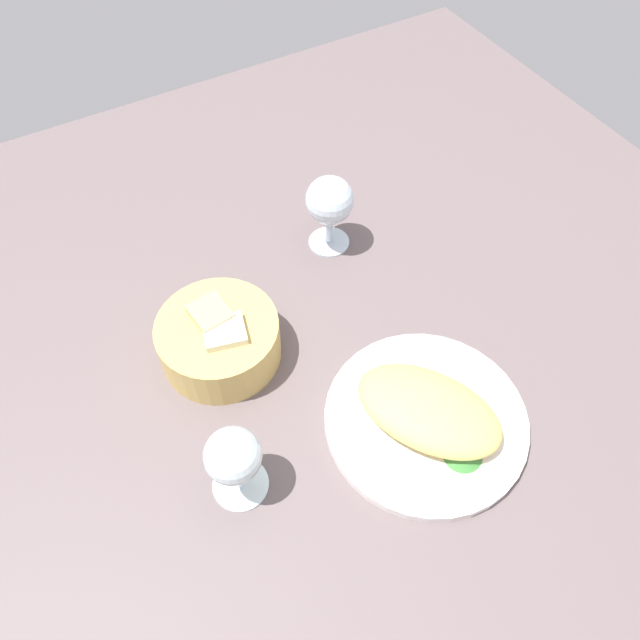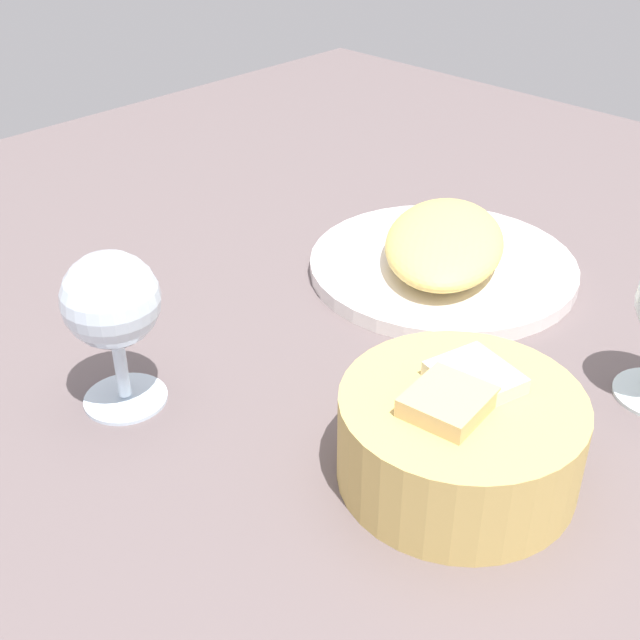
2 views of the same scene
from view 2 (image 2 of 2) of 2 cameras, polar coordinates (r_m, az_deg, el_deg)
The scene contains 6 objects.
ground_plane at distance 72.00cm, azimuth 3.89°, elevation -2.70°, with size 140.00×140.00×2.00cm, color #635556.
plate at distance 83.28cm, azimuth 8.26°, elevation 3.59°, with size 25.85×25.85×1.40cm, color white.
omelette at distance 82.05cm, azimuth 8.41°, elevation 5.23°, with size 18.79×11.20×3.97cm, color #DFC064.
lettuce_garnish at distance 87.69cm, azimuth 10.37°, elevation 6.02°, with size 4.95×4.95×1.61cm, color #3E863B.
bread_basket at distance 57.60cm, azimuth 9.38°, elevation -7.67°, with size 16.34×16.34×7.95cm.
wine_glass_near at distance 62.75cm, azimuth -13.87°, elevation 0.87°, with size 7.25×7.25×12.66cm.
Camera 2 is at (45.56, 37.76, 40.02)cm, focal length 47.42 mm.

